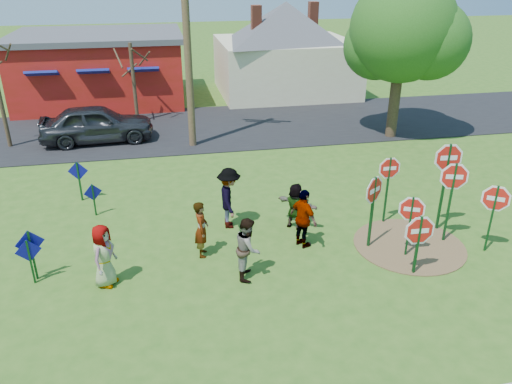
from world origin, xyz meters
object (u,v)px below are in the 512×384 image
person_b (201,229)px  suv (97,124)px  utility_pole (186,21)px  leafy_tree (405,35)px  stop_sign_c (453,185)px  person_a (104,256)px  stop_sign_d (447,165)px  stop_sign_a (411,214)px  stop_sign_b (389,174)px

person_b → suv: size_ratio=0.33×
suv → utility_pole: size_ratio=0.49×
leafy_tree → utility_pole: bearing=176.9°
stop_sign_c → utility_pole: bearing=140.0°
suv → leafy_tree: size_ratio=0.69×
stop_sign_c → leafy_tree: size_ratio=0.36×
person_a → stop_sign_d: bearing=-59.6°
person_a → utility_pole: size_ratio=0.17×
stop_sign_a → stop_sign_c: stop_sign_c is taller
stop_sign_a → stop_sign_b: (0.22, 1.97, 0.35)m
stop_sign_a → person_b: (-5.61, 1.14, -0.49)m
person_a → utility_pole: utility_pole is taller
person_b → leafy_tree: (9.87, 8.77, 3.81)m
stop_sign_b → person_a: bearing=-167.1°
stop_sign_a → stop_sign_b: stop_sign_b is taller
stop_sign_d → person_b: 7.37m
stop_sign_c → stop_sign_b: bearing=147.5°
suv → utility_pole: utility_pole is taller
stop_sign_c → stop_sign_a: bearing=-143.8°
stop_sign_b → leafy_tree: 9.39m
stop_sign_c → person_a: bearing=-161.8°
stop_sign_c → person_b: size_ratio=1.58×
leafy_tree → stop_sign_c: bearing=-106.6°
stop_sign_d → suv: stop_sign_d is taller
stop_sign_a → utility_pole: (-5.14, 10.42, 4.03)m
stop_sign_b → person_b: size_ratio=1.40×
leafy_tree → person_a: bearing=-142.0°
stop_sign_a → stop_sign_d: 2.20m
stop_sign_c → person_a: 9.67m
stop_sign_a → leafy_tree: 11.28m
stop_sign_a → person_b: 5.74m
stop_sign_d → person_a: size_ratio=1.74×
suv → stop_sign_d: bearing=-137.3°
person_a → leafy_tree: leafy_tree is taller
leafy_tree → stop_sign_b: bearing=-117.0°
stop_sign_c → leafy_tree: leafy_tree is taller
utility_pole → stop_sign_c: bearing=-56.2°
stop_sign_a → suv: bearing=151.4°
person_b → leafy_tree: 13.74m
stop_sign_d → utility_pole: bearing=132.7°
person_a → stop_sign_a: bearing=-67.0°
stop_sign_c → leafy_tree: (2.79, 9.37, 2.82)m
person_b → utility_pole: 10.34m
stop_sign_c → person_a: stop_sign_c is taller
person_a → utility_pole: bearing=8.0°
stop_sign_a → utility_pole: 12.30m
stop_sign_c → stop_sign_d: 0.77m
person_b → utility_pole: utility_pole is taller
stop_sign_b → utility_pole: 10.66m
stop_sign_b → utility_pole: bearing=123.3°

